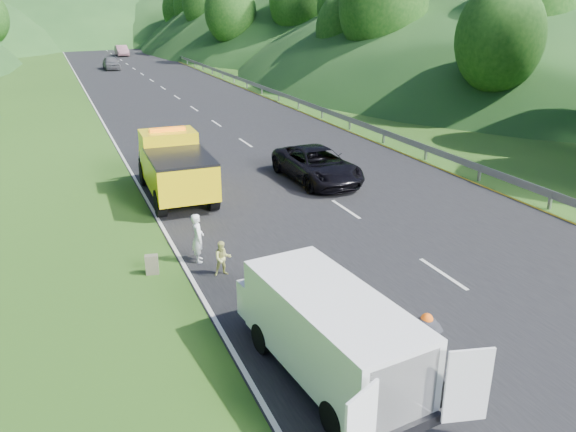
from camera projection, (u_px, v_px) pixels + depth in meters
name	position (u px, v px, depth m)	size (l,w,h in m)	color
ground	(321.00, 264.00, 17.15)	(320.00, 320.00, 0.00)	#38661E
road_surface	(163.00, 88.00, 52.69)	(14.00, 200.00, 0.02)	black
guardrail	(204.00, 71.00, 66.11)	(0.06, 140.00, 1.52)	gray
tree_line_right	(280.00, 61.00, 77.18)	(14.00, 140.00, 14.00)	#305D1B
hills_backdrop	(101.00, 36.00, 135.53)	(201.00, 288.60, 44.00)	#2D5B23
tow_truck	(175.00, 166.00, 22.76)	(2.49, 6.21, 2.64)	black
white_van	(327.00, 329.00, 11.64)	(3.08, 5.85, 2.01)	black
woman	(199.00, 261.00, 17.35)	(0.56, 0.41, 1.55)	white
child	(223.00, 275.00, 16.45)	(0.51, 0.40, 1.06)	#C4C76A
worker	(419.00, 394.00, 11.47)	(1.14, 0.66, 1.77)	#212227
suitcase	(152.00, 265.00, 16.44)	(0.37, 0.21, 0.60)	#635F4A
spare_tire	(438.00, 398.00, 11.33)	(0.63, 0.63, 0.20)	black
passing_suv	(317.00, 181.00, 25.18)	(2.46, 5.33, 1.48)	black
dist_car_a	(112.00, 70.00, 67.39)	(1.78, 4.43, 1.51)	#4A4A4F
dist_car_b	(122.00, 56.00, 84.69)	(1.64, 4.69, 1.55)	#754E59
dist_car_c	(105.00, 49.00, 98.48)	(2.14, 5.26, 1.53)	#AE5761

